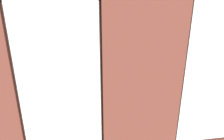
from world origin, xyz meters
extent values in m
cube|color=brown|center=(0.00, 0.00, -0.05)|extent=(6.57, 5.52, 0.10)
cube|color=brown|center=(0.00, 2.38, 1.78)|extent=(1.11, 0.16, 3.56)
cube|color=white|center=(-1.10, 2.42, 1.72)|extent=(1.03, 0.03, 2.17)
cube|color=#38281E|center=(-1.10, 2.36, 1.72)|extent=(1.09, 0.04, 2.23)
cube|color=white|center=(1.10, 2.42, 1.72)|extent=(1.03, 0.03, 2.17)
cube|color=#38281E|center=(1.10, 2.36, 1.72)|extent=(1.09, 0.04, 2.23)
cube|color=black|center=(0.00, 2.29, 2.26)|extent=(0.44, 0.03, 0.60)
cube|color=teal|center=(0.00, 2.28, 2.26)|extent=(0.38, 0.01, 0.54)
cube|color=black|center=(-0.03, 1.68, 0.21)|extent=(1.77, 0.85, 0.42)
cube|color=black|center=(-0.03, 2.01, 0.61)|extent=(1.77, 0.24, 0.38)
cube|color=black|center=(-0.81, 1.68, 0.52)|extent=(0.22, 0.85, 0.24)
cube|color=black|center=(0.74, 1.68, 0.52)|extent=(0.22, 0.85, 0.24)
cube|color=black|center=(-0.37, 1.64, 0.48)|extent=(0.61, 0.65, 0.12)
cube|color=black|center=(0.30, 1.64, 0.48)|extent=(0.61, 0.65, 0.12)
cube|color=black|center=(-2.24, -0.18, 0.21)|extent=(0.90, 1.76, 0.42)
cube|color=black|center=(-2.56, -0.17, 0.61)|extent=(0.29, 1.74, 0.38)
cube|color=black|center=(-2.26, -0.94, 0.52)|extent=(0.86, 0.24, 0.24)
cube|color=black|center=(-2.21, 0.58, 0.52)|extent=(0.86, 0.24, 0.24)
cube|color=black|center=(-2.21, -0.50, 0.48)|extent=(0.66, 0.61, 0.12)
cube|color=black|center=(-2.19, 0.14, 0.48)|extent=(0.66, 0.61, 0.12)
cube|color=tan|center=(0.35, 0.12, 0.44)|extent=(1.46, 0.88, 0.04)
cube|color=tan|center=(-0.32, -0.26, 0.21)|extent=(0.07, 0.07, 0.42)
cube|color=tan|center=(1.02, -0.26, 0.21)|extent=(0.07, 0.07, 0.42)
cube|color=tan|center=(-0.32, 0.50, 0.21)|extent=(0.07, 0.07, 0.42)
cube|color=tan|center=(1.02, 0.50, 0.21)|extent=(0.07, 0.07, 0.42)
cylinder|color=#33567F|center=(-0.05, -0.03, 0.50)|extent=(0.07, 0.07, 0.08)
cylinder|color=#B7333D|center=(0.35, 0.12, 0.51)|extent=(0.08, 0.08, 0.11)
cylinder|color=beige|center=(0.24, 0.25, 0.50)|extent=(0.11, 0.11, 0.08)
sphere|color=#1E5B28|center=(0.24, 0.25, 0.60)|extent=(0.13, 0.13, 0.13)
cube|color=black|center=(0.79, 0.25, 0.47)|extent=(0.13, 0.17, 0.02)
cube|color=black|center=(2.64, -0.40, 0.24)|extent=(1.05, 0.42, 0.48)
cube|color=black|center=(2.64, -0.40, 0.51)|extent=(0.53, 0.20, 0.05)
cube|color=black|center=(2.64, -0.40, 0.56)|extent=(0.06, 0.04, 0.06)
cube|color=black|center=(2.64, -0.40, 0.94)|extent=(1.21, 0.04, 0.70)
cube|color=black|center=(2.64, -0.42, 0.94)|extent=(1.16, 0.01, 0.65)
cylinder|color=olive|center=(-0.10, -1.48, 0.14)|extent=(0.51, 0.51, 0.28)
ellipsoid|color=silver|center=(-0.10, -1.48, 0.48)|extent=(1.14, 1.14, 0.46)
ellipsoid|color=navy|center=(-0.01, -1.48, 0.59)|extent=(0.44, 0.44, 0.18)
cylinder|color=#9E5638|center=(-0.78, -0.86, 0.07)|extent=(0.12, 0.12, 0.14)
cylinder|color=brown|center=(-0.78, -0.86, 0.23)|extent=(0.02, 0.02, 0.17)
ellipsoid|color=#337F38|center=(-0.78, -0.86, 0.40)|extent=(0.21, 0.21, 0.17)
cylinder|color=#47423D|center=(-1.37, 1.68, 0.15)|extent=(0.25, 0.25, 0.31)
cylinder|color=brown|center=(-1.37, 1.68, 0.37)|extent=(0.04, 0.04, 0.12)
ellipsoid|color=#1E5B28|center=(-1.37, 1.68, 0.62)|extent=(0.41, 0.41, 0.38)
cylinder|color=gray|center=(-2.44, -1.76, 0.20)|extent=(0.33, 0.33, 0.40)
cylinder|color=brown|center=(-2.44, -1.76, 0.53)|extent=(0.06, 0.06, 0.26)
cone|color=#3D8E42|center=(-2.31, -1.78, 0.86)|extent=(0.42, 0.22, 0.50)
cone|color=#3D8E42|center=(-2.39, -1.62, 0.84)|extent=(0.30, 0.46, 0.48)
cone|color=#3D8E42|center=(-2.60, -1.68, 0.81)|extent=(0.51, 0.37, 0.44)
cone|color=#3D8E42|center=(-2.57, -1.89, 0.80)|extent=(0.47, 0.46, 0.43)
cone|color=#3D8E42|center=(-2.39, -1.91, 0.83)|extent=(0.30, 0.48, 0.47)
cone|color=#286B2D|center=(2.01, 1.92, 1.18)|extent=(0.56, 0.37, 0.65)
cone|color=#286B2D|center=(2.03, 1.75, 1.19)|extent=(0.53, 0.36, 0.67)
cone|color=#286B2D|center=(2.10, 1.59, 1.13)|extent=(0.38, 0.64, 0.58)
cylinder|color=brown|center=(-1.89, -1.50, 0.10)|extent=(0.21, 0.21, 0.21)
cylinder|color=brown|center=(-1.89, -1.50, 0.29)|extent=(0.03, 0.03, 0.16)
ellipsoid|color=#337F38|center=(-1.89, -1.50, 0.52)|extent=(0.37, 0.37, 0.30)
camera|label=1|loc=(0.84, 5.01, 2.96)|focal=35.00mm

